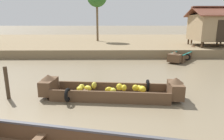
% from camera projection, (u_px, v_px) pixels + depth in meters
% --- Properties ---
extents(ground_plane, '(300.00, 300.00, 0.00)m').
position_uv_depth(ground_plane, '(93.00, 67.00, 12.95)').
color(ground_plane, '#7A6B51').
extents(riverbank_strip, '(160.00, 20.00, 0.71)m').
position_uv_depth(riverbank_strip, '(101.00, 42.00, 25.28)').
color(riverbank_strip, '#7F6B4C').
rests_on(riverbank_strip, ground).
extents(banana_boat, '(5.52, 1.61, 0.89)m').
position_uv_depth(banana_boat, '(111.00, 91.00, 7.62)').
color(banana_boat, brown).
rests_on(banana_boat, ground).
extents(fishing_skiff_distant, '(3.96, 4.79, 0.88)m').
position_uv_depth(fishing_skiff_distant, '(184.00, 55.00, 15.79)').
color(fishing_skiff_distant, brown).
rests_on(fishing_skiff_distant, ground).
extents(stilt_house_mid_right, '(4.03, 3.80, 3.55)m').
position_uv_depth(stilt_house_mid_right, '(212.00, 27.00, 17.87)').
color(stilt_house_mid_right, '#4C3826').
rests_on(stilt_house_mid_right, riverbank_strip).
extents(stilt_house_right, '(4.17, 3.46, 3.63)m').
position_uv_depth(stilt_house_right, '(214.00, 26.00, 18.69)').
color(stilt_house_right, '#4C3826').
rests_on(stilt_house_right, riverbank_strip).
extents(mooring_post, '(0.14, 0.14, 1.27)m').
position_uv_depth(mooring_post, '(7.00, 83.00, 7.46)').
color(mooring_post, '#423323').
rests_on(mooring_post, ground).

